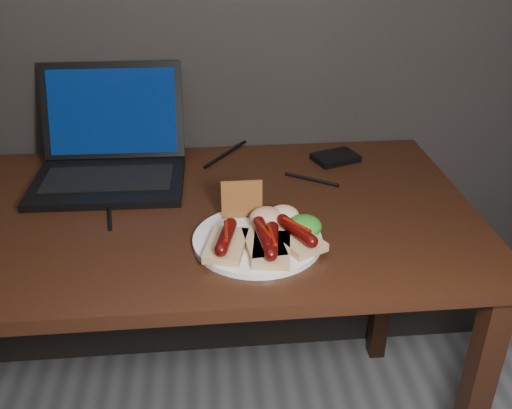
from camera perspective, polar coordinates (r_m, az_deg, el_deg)
The scene contains 13 objects.
desk at distance 1.31m, azimuth -9.52°, elevation -4.06°, with size 1.40×0.70×0.75m.
laptop at distance 1.44m, azimuth -14.37°, elevation 4.86°, with size 0.36×0.34×0.25m.
hard_drive at distance 1.50m, azimuth 7.96°, elevation 4.66°, with size 0.11×0.08×0.02m, color black.
desk_cables at distance 1.40m, azimuth -10.88°, elevation 2.27°, with size 0.90×0.47×0.01m.
plate at distance 1.14m, azimuth 0.14°, elevation -3.55°, with size 0.26×0.26×0.01m, color silver.
bread_sausage_left at distance 1.09m, azimuth -3.00°, elevation -3.73°, with size 0.10×0.13×0.04m.
bread_sausage_center at distance 1.10m, azimuth 0.80°, elevation -3.55°, with size 0.08×0.12×0.04m.
bread_sausage_right at distance 1.11m, azimuth 4.07°, elevation -3.11°, with size 0.11×0.13×0.04m.
bread_sausage_extra at distance 1.08m, azimuth 1.57°, elevation -4.15°, with size 0.09×0.12×0.04m.
crispbread at distance 1.18m, azimuth -1.43°, elevation 0.50°, with size 0.09×0.01×0.09m, color #9B5C2A.
salad_greens at distance 1.14m, azimuth 4.86°, elevation -2.16°, with size 0.07×0.07×0.04m, color #125A15.
salsa_mound at distance 1.16m, azimuth 1.10°, elevation -1.37°, with size 0.07×0.07×0.04m, color #A4101A.
coleslaw_mound at distance 1.18m, azimuth 2.78°, elevation -1.06°, with size 0.06×0.06×0.04m, color beige.
Camera 1 is at (0.11, 0.27, 1.36)m, focal length 40.00 mm.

